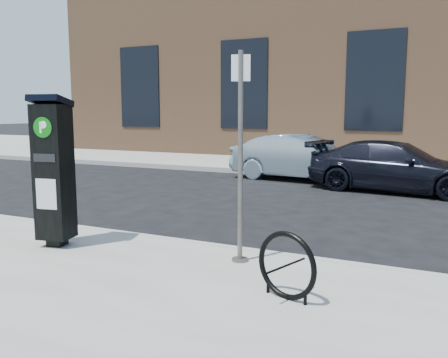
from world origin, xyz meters
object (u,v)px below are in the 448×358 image
Objects in this scene: parking_kiosk at (54,170)px; car_silver at (300,157)px; car_dark at (396,167)px; sign_pole at (240,159)px; bike_rack at (287,266)px.

parking_kiosk is 8.43m from car_silver.
parking_kiosk is at bearing 161.39° from car_dark.
car_silver reaches higher than car_dark.
parking_kiosk reaches higher than car_silver.
sign_pole reaches higher than bike_rack.
parking_kiosk is 0.81× the size of sign_pole.
car_silver is at bearing 78.80° from car_dark.
car_dark is (2.65, -0.86, -0.04)m from car_silver.
sign_pole is at bearing 152.73° from bike_rack.
parking_kiosk is at bearing -169.31° from bike_rack.
bike_rack is at bearing -174.55° from car_dark.
sign_pole reaches higher than parking_kiosk.
car_dark reaches higher than bike_rack.
sign_pole is 7.17m from car_dark.
bike_rack is (0.87, -0.88, -0.91)m from sign_pole.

